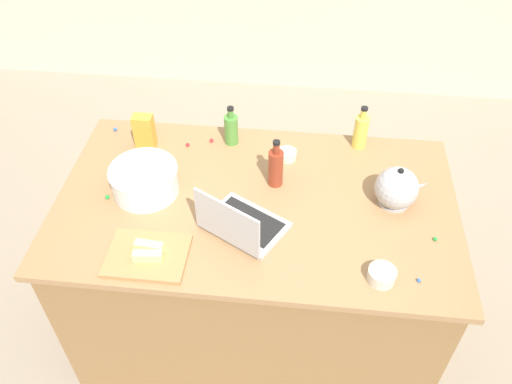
# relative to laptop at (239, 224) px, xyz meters

# --- Properties ---
(ground_plane) EXTENTS (12.00, 12.00, 0.00)m
(ground_plane) POSITION_rel_laptop_xyz_m (0.05, 0.18, -0.95)
(ground_plane) COLOR gray
(island_counter) EXTENTS (1.69, 0.99, 0.90)m
(island_counter) POSITION_rel_laptop_xyz_m (0.05, 0.18, -0.50)
(island_counter) COLOR olive
(island_counter) RESTS_ON ground
(laptop) EXTENTS (0.38, 0.35, 0.22)m
(laptop) POSITION_rel_laptop_xyz_m (0.00, 0.00, 0.00)
(laptop) COLOR #B7B7BC
(laptop) RESTS_ON island_counter
(mixing_bowl_large) EXTENTS (0.29, 0.29, 0.13)m
(mixing_bowl_large) POSITION_rel_laptop_xyz_m (-0.43, 0.19, 0.02)
(mixing_bowl_large) COLOR white
(mixing_bowl_large) RESTS_ON island_counter
(bottle_oil) EXTENTS (0.07, 0.07, 0.22)m
(bottle_oil) POSITION_rel_laptop_xyz_m (0.49, 0.60, 0.04)
(bottle_oil) COLOR #DBC64C
(bottle_oil) RESTS_ON island_counter
(bottle_olive) EXTENTS (0.06, 0.06, 0.20)m
(bottle_olive) POSITION_rel_laptop_xyz_m (-0.11, 0.56, 0.03)
(bottle_olive) COLOR #4C8C38
(bottle_olive) RESTS_ON island_counter
(bottle_soy) EXTENTS (0.06, 0.06, 0.23)m
(bottle_soy) POSITION_rel_laptop_xyz_m (0.12, 0.30, 0.05)
(bottle_soy) COLOR maroon
(bottle_soy) RESTS_ON island_counter
(kettle) EXTENTS (0.21, 0.18, 0.20)m
(kettle) POSITION_rel_laptop_xyz_m (0.62, 0.24, 0.03)
(kettle) COLOR #ADADB2
(kettle) RESTS_ON island_counter
(cutting_board) EXTENTS (0.30, 0.23, 0.02)m
(cutting_board) POSITION_rel_laptop_xyz_m (-0.33, -0.17, -0.04)
(cutting_board) COLOR #AD7F4C
(cutting_board) RESTS_ON island_counter
(butter_stick_left) EXTENTS (0.11, 0.05, 0.04)m
(butter_stick_left) POSITION_rel_laptop_xyz_m (-0.32, -0.19, -0.01)
(butter_stick_left) COLOR #F4E58C
(butter_stick_left) RESTS_ON cutting_board
(butter_stick_right) EXTENTS (0.11, 0.04, 0.04)m
(butter_stick_right) POSITION_rel_laptop_xyz_m (-0.33, -0.14, -0.01)
(butter_stick_right) COLOR #F4E58C
(butter_stick_right) RESTS_ON cutting_board
(ramekin_small) EXTENTS (0.10, 0.10, 0.05)m
(ramekin_small) POSITION_rel_laptop_xyz_m (0.54, -0.17, -0.02)
(ramekin_small) COLOR beige
(ramekin_small) RESTS_ON island_counter
(ramekin_medium) EXTENTS (0.08, 0.08, 0.04)m
(ramekin_medium) POSITION_rel_laptop_xyz_m (0.16, 0.47, -0.03)
(ramekin_medium) COLOR beige
(ramekin_medium) RESTS_ON island_counter
(candy_bag) EXTENTS (0.09, 0.06, 0.17)m
(candy_bag) POSITION_rel_laptop_xyz_m (-0.51, 0.49, 0.04)
(candy_bag) COLOR gold
(candy_bag) RESTS_ON island_counter
(candy_0) EXTENTS (0.02, 0.02, 0.02)m
(candy_0) POSITION_rel_laptop_xyz_m (-0.21, 0.55, -0.04)
(candy_0) COLOR red
(candy_0) RESTS_ON island_counter
(candy_1) EXTENTS (0.02, 0.02, 0.02)m
(candy_1) POSITION_rel_laptop_xyz_m (-0.51, 0.50, -0.04)
(candy_1) COLOR #CC3399
(candy_1) RESTS_ON island_counter
(candy_2) EXTENTS (0.02, 0.02, 0.02)m
(candy_2) POSITION_rel_laptop_xyz_m (-0.58, 0.13, -0.04)
(candy_2) COLOR green
(candy_2) RESTS_ON island_counter
(candy_3) EXTENTS (0.02, 0.02, 0.02)m
(candy_3) POSITION_rel_laptop_xyz_m (-0.31, 0.51, -0.04)
(candy_3) COLOR red
(candy_3) RESTS_ON island_counter
(candy_4) EXTENTS (0.02, 0.02, 0.02)m
(candy_4) POSITION_rel_laptop_xyz_m (0.77, 0.04, -0.04)
(candy_4) COLOR green
(candy_4) RESTS_ON island_counter
(candy_5) EXTENTS (0.01, 0.01, 0.01)m
(candy_5) POSITION_rel_laptop_xyz_m (0.68, -0.17, -0.04)
(candy_5) COLOR blue
(candy_5) RESTS_ON island_counter
(candy_6) EXTENTS (0.02, 0.02, 0.02)m
(candy_6) POSITION_rel_laptop_xyz_m (-0.69, 0.59, -0.04)
(candy_6) COLOR blue
(candy_6) RESTS_ON island_counter
(candy_7) EXTENTS (0.02, 0.02, 0.02)m
(candy_7) POSITION_rel_laptop_xyz_m (0.56, 0.27, -0.04)
(candy_7) COLOR #CC3399
(candy_7) RESTS_ON island_counter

